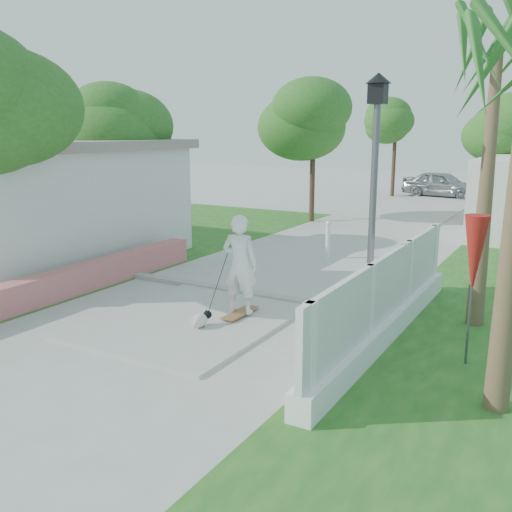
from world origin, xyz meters
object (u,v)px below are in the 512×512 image
Objects in this scene: patio_umbrella at (474,257)px; skateboarder at (240,265)px; dog at (201,320)px; parked_car at (442,184)px; bollard at (328,239)px; street_lamp at (373,193)px.

skateboarder is at bearing 178.20° from patio_umbrella.
dog is (-0.26, -0.90, -0.85)m from skateboarder.
parked_car is at bearing 103.15° from patio_umbrella.
parked_car is at bearing -95.52° from skateboarder.
parked_car reaches higher than bollard.
skateboarder reaches higher than bollard.
street_lamp is at bearing 52.07° from dog.
skateboarder is at bearing -169.56° from parked_car.
patio_umbrella reaches higher than parked_car.
patio_umbrella is 4.18m from skateboarder.
patio_umbrella reaches higher than bollard.
parked_car is (-3.28, 21.19, -1.74)m from street_lamp.
patio_umbrella is 4.63× the size of dog.
dog is (0.21, -6.27, -0.39)m from bollard.
patio_umbrella reaches higher than dog.
patio_umbrella reaches higher than skateboarder.
street_lamp reaches higher than bollard.
bollard is 6.29m from dog.
patio_umbrella is at bearing -50.09° from bollard.
bollard is 0.55× the size of skateboarder.
bollard is (-2.70, 4.50, -1.84)m from street_lamp.
patio_umbrella is at bearing -27.76° from street_lamp.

